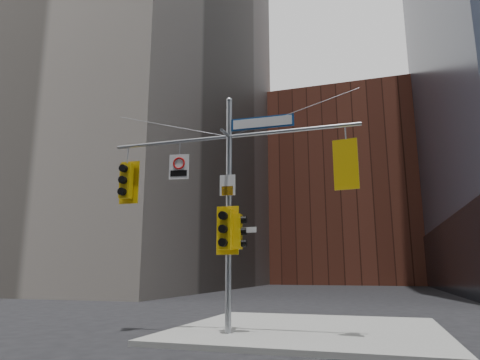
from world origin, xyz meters
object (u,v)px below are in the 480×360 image
Objects in this scene: traffic_light_west_arm at (126,181)px; traffic_light_east_arm at (347,166)px; regulatory_sign_arm at (179,166)px; traffic_light_pole_side at (239,232)px; traffic_light_pole_front at (226,230)px; street_sign_blade at (262,122)px; signal_assembly at (229,186)px.

traffic_light_east_arm is (7.15, -0.01, -0.00)m from traffic_light_west_arm.
traffic_light_pole_side is at bearing -6.96° from regulatory_sign_arm.
traffic_light_pole_front is 0.73× the size of street_sign_blade.
traffic_light_pole_front is 1.77× the size of regulatory_sign_arm.
traffic_light_pole_side is (-3.22, 0.01, -1.77)m from traffic_light_east_arm.
regulatory_sign_arm is at bearing -179.31° from signal_assembly.
signal_assembly is 3.63m from traffic_light_west_arm.
regulatory_sign_arm is (-5.22, -0.02, 0.38)m from traffic_light_east_arm.
traffic_light_pole_front is (-3.54, -0.27, -1.73)m from traffic_light_east_arm.
street_sign_blade is (1.08, 0.27, 3.28)m from traffic_light_pole_front.
signal_assembly is 5.56× the size of traffic_light_east_arm.
traffic_light_east_arm is at bearing 3.79° from traffic_light_pole_front.
traffic_light_pole_side is 2.94m from regulatory_sign_arm.
regulatory_sign_arm is at bearing -2.10° from traffic_light_west_arm.
traffic_light_west_arm is 4.93m from street_sign_blade.
traffic_light_pole_side is 3.41m from street_sign_blade.
street_sign_blade is (0.75, -0.01, 3.32)m from traffic_light_pole_side.
street_sign_blade reaches higher than traffic_light_pole_side.
regulatory_sign_arm is (-2.76, -0.02, -1.17)m from street_sign_blade.
street_sign_blade is at bearing -1.21° from traffic_light_west_arm.
traffic_light_west_arm is 4.01m from traffic_light_pole_front.
street_sign_blade is (-2.46, 0.00, 1.55)m from traffic_light_east_arm.
street_sign_blade is at bearing 0.19° from signal_assembly.
traffic_light_east_arm is at bearing -1.19° from traffic_light_west_arm.
signal_assembly is at bearing -7.17° from regulatory_sign_arm.
regulatory_sign_arm reaches higher than traffic_light_pole_side.
traffic_light_west_arm is at bearing 7.43° from traffic_light_east_arm.
signal_assembly reaches higher than traffic_light_west_arm.
traffic_light_east_arm reaches higher than traffic_light_pole_side.
regulatory_sign_arm is at bearing 7.76° from traffic_light_east_arm.
regulatory_sign_arm reaches higher than traffic_light_pole_front.
street_sign_blade reaches higher than traffic_light_pole_front.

